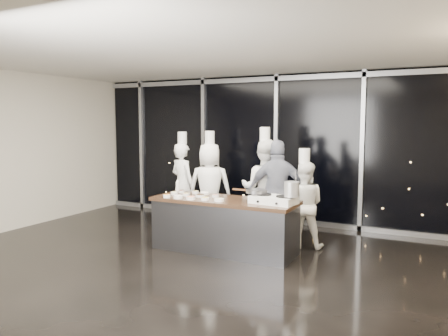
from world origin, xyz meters
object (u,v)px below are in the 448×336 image
(frying_pan, at_px, (256,191))
(chef_far_left, at_px, (183,184))
(stove, at_px, (274,199))
(stock_pot, at_px, (292,189))
(chef_left, at_px, (210,187))
(guest, at_px, (278,191))
(chef_center, at_px, (264,188))
(chef_right, at_px, (303,204))
(demo_counter, at_px, (224,225))

(frying_pan, bearing_deg, chef_far_left, 157.10)
(stove, bearing_deg, frying_pan, 178.07)
(stock_pot, bearing_deg, chef_left, 150.53)
(stock_pot, xyz_separation_m, guest, (-0.59, 1.03, -0.23))
(stove, bearing_deg, guest, 112.14)
(stove, relative_size, chef_left, 0.37)
(chef_left, bearing_deg, stock_pot, 131.03)
(chef_center, bearing_deg, stove, 106.53)
(guest, distance_m, chef_right, 0.54)
(stove, bearing_deg, chef_left, 153.72)
(frying_pan, distance_m, chef_right, 1.05)
(chef_far_left, distance_m, guest, 2.21)
(chef_center, height_order, guest, chef_center)
(demo_counter, bearing_deg, stock_pot, -3.19)
(demo_counter, relative_size, chef_left, 1.23)
(chef_far_left, distance_m, chef_center, 1.85)
(stove, distance_m, chef_right, 0.94)
(stock_pot, height_order, guest, guest)
(stove, distance_m, frying_pan, 0.34)
(chef_center, xyz_separation_m, chef_right, (0.85, -0.30, -0.17))
(frying_pan, height_order, chef_far_left, chef_far_left)
(frying_pan, distance_m, stock_pot, 0.64)
(guest, bearing_deg, chef_right, 152.77)
(chef_right, bearing_deg, chef_left, -19.88)
(frying_pan, height_order, chef_center, chef_center)
(chef_left, relative_size, guest, 1.08)
(stove, relative_size, frying_pan, 1.21)
(chef_center, bearing_deg, chef_right, 149.17)
(chef_left, bearing_deg, demo_counter, 108.96)
(frying_pan, distance_m, chef_center, 1.19)
(stock_pot, height_order, chef_far_left, chef_far_left)
(stock_pot, height_order, chef_center, chef_center)
(stock_pot, xyz_separation_m, chef_far_left, (-2.78, 1.29, -0.26))
(guest, height_order, chef_right, guest)
(chef_left, distance_m, chef_center, 1.14)
(frying_pan, height_order, guest, guest)
(frying_pan, distance_m, chef_far_left, 2.47)
(stove, bearing_deg, chef_right, 82.09)
(chef_center, bearing_deg, chef_far_left, -13.04)
(guest, bearing_deg, stock_pot, 103.85)
(stock_pot, relative_size, chef_left, 0.12)
(chef_far_left, distance_m, chef_left, 0.72)
(frying_pan, distance_m, guest, 0.95)
(stove, relative_size, chef_far_left, 0.37)
(chef_far_left, height_order, guest, chef_far_left)
(stove, bearing_deg, demo_counter, -175.18)
(demo_counter, relative_size, stove, 3.33)
(chef_right, bearing_deg, chef_center, -32.67)
(demo_counter, xyz_separation_m, chef_left, (-0.88, 1.10, 0.45))
(chef_left, xyz_separation_m, chef_right, (1.99, -0.24, -0.14))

